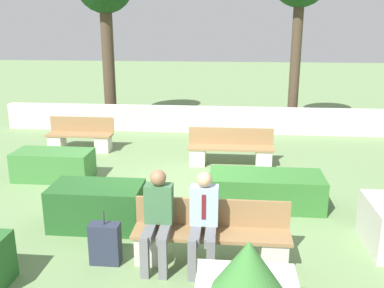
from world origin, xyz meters
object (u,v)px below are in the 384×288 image
person_seated_woman (158,215)px  suitcase (105,243)px  bench_left_side (80,138)px  bench_front (211,239)px  person_seated_man (204,217)px  bench_right_side (231,151)px

person_seated_woman → suitcase: size_ratio=1.70×
bench_left_side → bench_front: bearing=-65.2°
bench_front → suitcase: size_ratio=2.77×
person_seated_man → person_seated_woman: bearing=179.8°
bench_right_side → bench_front: bearing=-97.4°
person_seated_woman → suitcase: bearing=-176.4°
person_seated_woman → suitcase: (-0.73, -0.05, -0.45)m
bench_right_side → bench_left_side: bearing=163.6°
bench_left_side → suitcase: bearing=-78.2°
bench_right_side → person_seated_woman: (-0.95, -4.41, 0.41)m
bench_left_side → person_seated_man: size_ratio=1.28×
bench_left_side → suitcase: (2.24, -5.30, -0.03)m
person_seated_man → person_seated_woman: 0.62m
bench_front → bench_left_side: size_ratio=1.28×
bench_left_side → person_seated_man: 6.38m
bench_front → bench_left_side: 6.31m
bench_left_side → bench_right_side: 4.02m
bench_left_side → suitcase: size_ratio=2.17×
bench_front → bench_right_side: (0.23, 4.27, -0.01)m
person_seated_man → suitcase: size_ratio=1.69×
bench_front → suitcase: bench_front is taller
bench_right_side → suitcase: (-1.69, -4.46, -0.04)m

